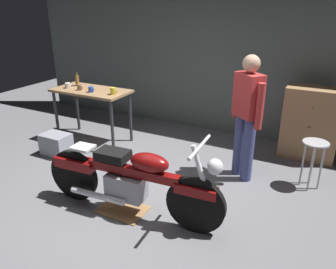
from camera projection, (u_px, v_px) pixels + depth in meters
The scene contains 14 objects.
ground_plane at pixel (141, 204), 4.00m from camera, with size 12.00×12.00×0.00m, color slate.
back_wall at pixel (224, 46), 5.71m from camera, with size 8.00×0.12×3.10m, color #56605B.
workbench at pixel (91, 96), 5.54m from camera, with size 1.30×0.64×0.90m.
motorcycle at pixel (131, 179), 3.65m from camera, with size 2.19×0.60×1.00m.
person_standing at pixel (247, 113), 4.28m from camera, with size 0.46×0.41×1.67m.
shop_stool at pixel (314, 152), 4.18m from camera, with size 0.32×0.32×0.64m.
wooden_dresser at pixel (310, 124), 5.00m from camera, with size 0.80×0.47×1.10m.
drip_tray at pixel (123, 209), 3.88m from camera, with size 0.56×0.40×0.01m, color olive.
storage_bin at pixel (56, 144), 5.22m from camera, with size 0.44×0.32×0.34m, color gray.
mug_brown_stoneware at pixel (80, 87), 5.45m from camera, with size 0.10×0.07×0.09m.
mug_blue_enamel at pixel (91, 89), 5.33m from camera, with size 0.11×0.08×0.09m.
mug_white_ceramic at pixel (68, 85), 5.58m from camera, with size 0.12×0.09×0.09m.
mug_yellow_tall at pixel (113, 91), 5.19m from camera, with size 0.12×0.09×0.11m.
bottle at pixel (77, 80), 5.71m from camera, with size 0.06×0.06×0.24m.
Camera 1 is at (1.85, -2.86, 2.28)m, focal length 35.48 mm.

